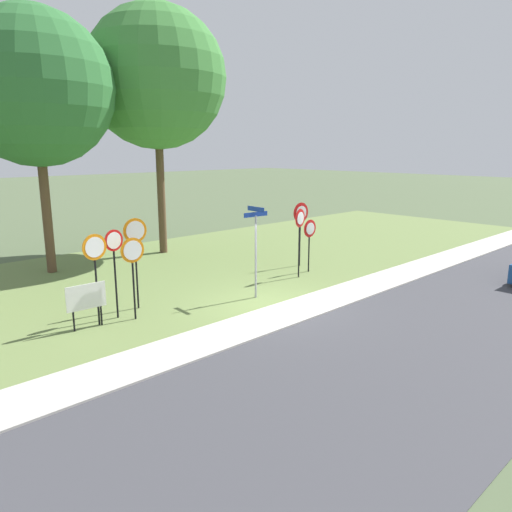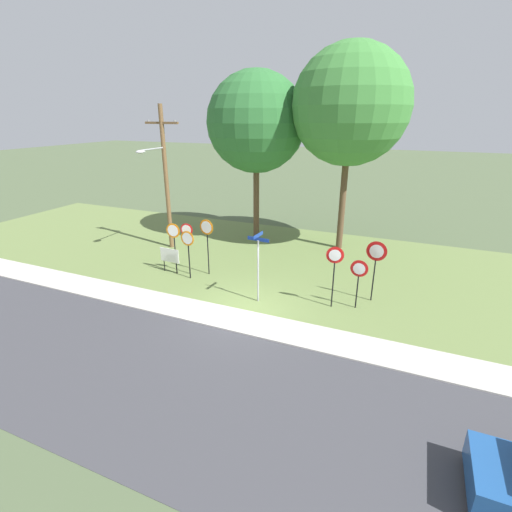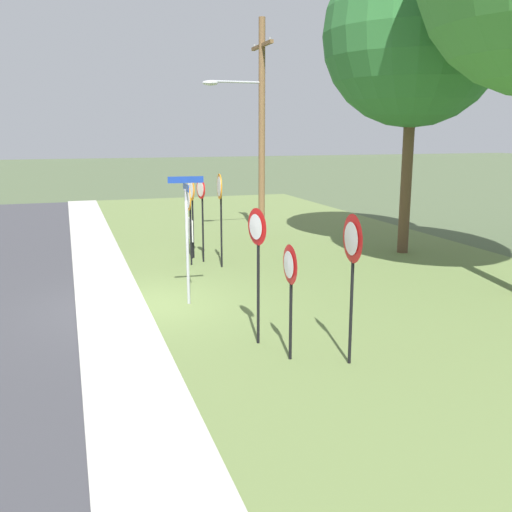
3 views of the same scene
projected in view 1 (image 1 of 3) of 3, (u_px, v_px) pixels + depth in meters
ground_plane at (272, 307)px, 15.17m from camera, size 160.00×160.00×0.00m
road_asphalt at (412, 352)px, 11.78m from camera, size 44.00×6.40×0.01m
sidewalk_strip at (290, 312)px, 14.60m from camera, size 44.00×1.60×0.06m
grass_median at (165, 272)px, 19.39m from camera, size 44.00×12.00×0.04m
stop_sign_near_left at (114, 256)px, 13.67m from camera, size 0.61×0.13×2.61m
stop_sign_near_right at (136, 243)px, 14.47m from camera, size 0.75×0.11×2.81m
stop_sign_far_left at (95, 260)px, 13.09m from camera, size 0.72×0.11×2.59m
stop_sign_far_center at (133, 261)px, 13.58m from camera, size 0.71×0.10×2.40m
yield_sign_near_left at (301, 218)px, 19.92m from camera, size 0.84×0.12×2.67m
yield_sign_near_right at (310, 234)px, 19.03m from camera, size 0.70×0.10×2.10m
yield_sign_far_left at (300, 227)px, 18.10m from camera, size 0.69×0.16×2.63m
street_name_post at (256, 244)px, 15.62m from camera, size 0.96×0.82×3.02m
notice_board at (86, 299)px, 13.09m from camera, size 1.10×0.09×1.25m
oak_tree_left at (35, 88)px, 17.82m from camera, size 5.78×5.78×9.91m
oak_tree_right at (156, 78)px, 21.30m from camera, size 6.21×6.21×10.99m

